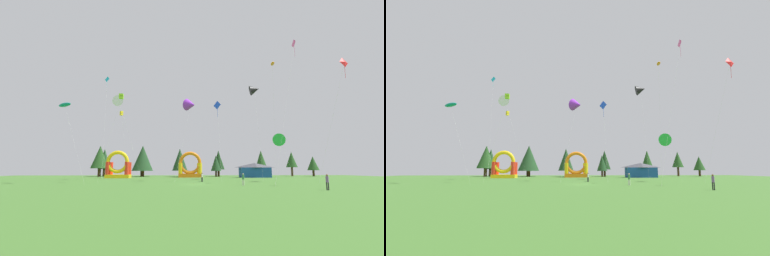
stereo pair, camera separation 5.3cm
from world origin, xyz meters
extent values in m
plane|color=#3D6B28|center=(0.00, 0.00, 0.00)|extent=(120.00, 120.00, 0.00)
pyramid|color=#19B7CC|center=(-22.62, 34.25, 26.94)|extent=(1.25, 0.95, 1.23)
cylinder|color=#19B7CC|center=(-22.66, 34.17, 25.87)|extent=(0.04, 0.04, 2.19)
cylinder|color=silver|center=(-21.63, 30.16, 13.48)|extent=(2.08, 8.04, 26.96)
pyramid|color=blue|center=(4.38, 8.20, 13.49)|extent=(0.98, 1.02, 1.17)
cylinder|color=blue|center=(4.32, 8.14, 12.43)|extent=(0.04, 0.04, 2.13)
cylinder|color=silver|center=(4.24, 6.00, 6.75)|extent=(0.16, 4.30, 13.50)
cone|color=white|center=(-15.72, 19.11, 16.90)|extent=(2.57, 2.58, 2.60)
cylinder|color=silver|center=(-13.03, 18.90, 8.45)|extent=(5.40, 0.44, 16.90)
cone|color=black|center=(14.52, 19.04, 20.02)|extent=(2.80, 2.60, 2.66)
cylinder|color=silver|center=(13.99, 15.54, 10.01)|extent=(1.06, 7.02, 20.02)
cone|color=green|center=(15.47, 8.09, 7.43)|extent=(3.07, 3.12, 2.53)
cylinder|color=silver|center=(16.55, 7.52, 3.72)|extent=(2.18, 1.16, 7.43)
cube|color=#8CD826|center=(-12.39, 5.63, 14.07)|extent=(0.73, 0.73, 0.37)
cube|color=#8CD826|center=(-12.39, 5.63, 14.51)|extent=(0.73, 0.73, 0.37)
cylinder|color=silver|center=(-13.98, 5.57, 7.15)|extent=(3.19, 0.15, 14.29)
pyramid|color=#EA599E|center=(16.15, 1.42, 22.37)|extent=(0.26, 1.07, 1.08)
cylinder|color=#EA599E|center=(16.07, 1.41, 21.24)|extent=(0.04, 0.04, 2.28)
cylinder|color=silver|center=(12.69, -1.98, 11.19)|extent=(6.76, 6.80, 22.39)
ellipsoid|color=orange|center=(15.12, 8.81, 22.02)|extent=(1.25, 2.00, 0.59)
cylinder|color=silver|center=(16.07, 12.02, 11.01)|extent=(1.92, 6.45, 22.02)
pyramid|color=red|center=(20.40, -4.38, 16.89)|extent=(1.24, 0.81, 1.15)
cylinder|color=red|center=(20.37, -4.30, 15.72)|extent=(0.04, 0.04, 2.28)
cylinder|color=silver|center=(18.41, -3.33, 8.43)|extent=(3.93, 1.97, 16.87)
ellipsoid|color=#0C7F7A|center=(-21.06, 4.36, 12.40)|extent=(2.72, 2.17, 0.82)
cylinder|color=silver|center=(-18.66, 2.97, 6.20)|extent=(4.81, 2.79, 12.40)
cube|color=yellow|center=(-15.67, 21.63, 14.48)|extent=(0.82, 0.82, 0.43)
cube|color=yellow|center=(-15.67, 21.63, 15.00)|extent=(0.82, 0.82, 0.43)
cylinder|color=silver|center=(-14.74, 22.51, 7.37)|extent=(1.89, 1.76, 14.74)
cone|color=purple|center=(-0.39, 10.86, 14.27)|extent=(3.33, 3.33, 2.62)
cylinder|color=silver|center=(-1.85, 9.32, 7.14)|extent=(2.94, 3.11, 14.27)
cylinder|color=black|center=(1.39, 8.10, 0.38)|extent=(0.16, 0.16, 0.76)
cylinder|color=black|center=(1.49, 7.98, 0.38)|extent=(0.16, 0.16, 0.76)
cylinder|color=silver|center=(1.44, 8.04, 1.06)|extent=(0.38, 0.38, 0.60)
sphere|color=brown|center=(1.44, 8.04, 1.46)|extent=(0.21, 0.21, 0.21)
cylinder|color=silver|center=(5.93, -2.59, 0.39)|extent=(0.14, 0.14, 0.78)
cylinder|color=silver|center=(6.08, -2.63, 0.39)|extent=(0.14, 0.14, 0.78)
cylinder|color=#33723F|center=(6.01, -2.61, 1.08)|extent=(0.35, 0.35, 0.61)
sphere|color=#D8AD84|center=(6.01, -2.61, 1.49)|extent=(0.21, 0.21, 0.21)
cylinder|color=black|center=(12.62, -11.47, 0.39)|extent=(0.16, 0.16, 0.78)
cylinder|color=black|center=(12.51, -11.36, 0.39)|extent=(0.16, 0.16, 0.78)
cylinder|color=#724C8C|center=(12.57, -11.41, 1.09)|extent=(0.39, 0.39, 0.62)
sphere|color=brown|center=(12.57, -11.41, 1.51)|extent=(0.21, 0.21, 0.21)
cube|color=orange|center=(0.55, 34.43, 0.50)|extent=(6.24, 3.93, 0.99)
cylinder|color=yellow|center=(-2.02, 33.01, 2.41)|extent=(1.10, 1.10, 2.82)
cylinder|color=yellow|center=(3.12, 33.01, 2.41)|extent=(1.10, 1.10, 2.82)
cylinder|color=yellow|center=(-2.02, 35.85, 2.41)|extent=(1.10, 1.10, 2.82)
cylinder|color=yellow|center=(3.12, 35.85, 2.41)|extent=(1.10, 1.10, 2.82)
torus|color=orange|center=(0.55, 33.01, 3.82)|extent=(6.01, 0.88, 6.01)
cube|color=yellow|center=(-17.52, 29.65, 0.42)|extent=(5.78, 4.05, 0.83)
cylinder|color=red|center=(-19.84, 28.19, 2.38)|extent=(1.13, 1.13, 3.08)
cylinder|color=red|center=(-15.20, 28.19, 2.38)|extent=(1.13, 1.13, 3.08)
cylinder|color=red|center=(-19.84, 31.10, 2.38)|extent=(1.13, 1.13, 3.08)
cylinder|color=red|center=(-15.20, 31.10, 2.38)|extent=(1.13, 1.13, 3.08)
torus|color=yellow|center=(-17.52, 28.19, 3.92)|extent=(5.55, 0.91, 5.55)
cube|color=#19478C|center=(17.61, 31.67, 1.30)|extent=(7.87, 3.45, 2.61)
pyramid|color=#3F3F47|center=(17.61, 31.67, 3.20)|extent=(7.87, 3.45, 1.19)
cylinder|color=#4C331E|center=(-26.02, 42.81, 1.21)|extent=(0.95, 0.95, 2.42)
cone|color=#234C1E|center=(-26.02, 42.81, 5.81)|extent=(5.29, 5.29, 6.77)
cylinder|color=#4C331E|center=(-24.89, 43.54, 1.12)|extent=(0.68, 0.68, 2.24)
cone|color=#1E4221|center=(-24.89, 43.54, 5.23)|extent=(3.78, 3.78, 5.99)
cylinder|color=#4C331E|center=(-13.37, 42.98, 0.84)|extent=(1.14, 1.14, 1.69)
cone|color=#1E4221|center=(-13.37, 42.98, 5.48)|extent=(6.34, 6.34, 7.60)
cylinder|color=#4C331E|center=(-2.14, 41.50, 0.87)|extent=(0.82, 0.82, 1.74)
cone|color=#1E4221|center=(-2.14, 41.50, 5.01)|extent=(4.55, 4.55, 6.54)
cylinder|color=#4C331E|center=(8.51, 40.29, 0.83)|extent=(0.55, 0.55, 1.65)
cone|color=#1E4221|center=(8.51, 40.29, 3.97)|extent=(3.03, 3.03, 4.63)
cylinder|color=#4C331E|center=(9.49, 41.69, 1.04)|extent=(0.65, 0.65, 2.08)
cone|color=#193819|center=(9.49, 41.69, 4.92)|extent=(3.61, 3.61, 5.68)
cylinder|color=#4C331E|center=(22.41, 41.27, 1.25)|extent=(0.63, 0.63, 2.49)
cone|color=#234C1E|center=(22.41, 41.27, 5.14)|extent=(3.48, 3.48, 5.30)
cylinder|color=#4C331E|center=(33.65, 45.45, 1.40)|extent=(0.64, 0.64, 2.79)
cone|color=#234C1E|center=(33.65, 45.45, 5.24)|extent=(3.53, 3.53, 4.90)
cylinder|color=#4C331E|center=(39.78, 43.80, 0.93)|extent=(0.65, 0.65, 1.85)
cone|color=#234C1E|center=(39.78, 43.80, 4.01)|extent=(3.59, 3.59, 4.32)
camera|label=1|loc=(-2.78, -38.37, 2.09)|focal=24.86mm
camera|label=2|loc=(-2.73, -38.38, 2.09)|focal=24.86mm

